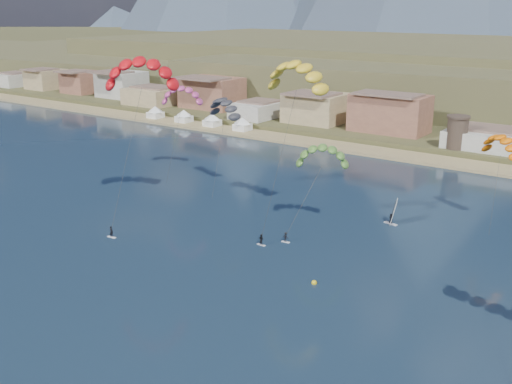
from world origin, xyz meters
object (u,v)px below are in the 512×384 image
at_px(kitesurfer_yellow, 297,72).
at_px(windsurfer, 392,216).
at_px(watchtower, 457,132).
at_px(kitesurfer_red, 141,68).
at_px(kitesurfer_green, 322,153).
at_px(buoy, 314,283).

bearing_deg(kitesurfer_yellow, windsurfer, 31.96).
bearing_deg(watchtower, kitesurfer_red, -112.88).
bearing_deg(windsurfer, kitesurfer_red, -152.93).
bearing_deg(windsurfer, watchtower, 97.33).
distance_m(watchtower, kitesurfer_green, 66.95).
height_order(kitesurfer_red, windsurfer, kitesurfer_red).
bearing_deg(windsurfer, kitesurfer_green, -136.60).
xyz_separation_m(kitesurfer_yellow, buoy, (15.89, -19.88, -26.73)).
relative_size(kitesurfer_red, windsurfer, 6.78).
relative_size(kitesurfer_green, windsurfer, 3.66).
bearing_deg(kitesurfer_red, buoy, -11.71).
distance_m(watchtower, buoy, 87.23).
distance_m(kitesurfer_green, buoy, 26.40).
distance_m(kitesurfer_red, kitesurfer_green, 35.41).
height_order(watchtower, kitesurfer_green, kitesurfer_green).
bearing_deg(kitesurfer_green, buoy, -62.14).
bearing_deg(kitesurfer_red, kitesurfer_green, 20.55).
xyz_separation_m(windsurfer, buoy, (1.00, -29.17, -1.32)).
bearing_deg(buoy, kitesurfer_yellow, 128.63).
bearing_deg(buoy, kitesurfer_red, 168.29).
xyz_separation_m(watchtower, buoy, (8.39, -86.60, -6.23)).
height_order(watchtower, kitesurfer_red, kitesurfer_red).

